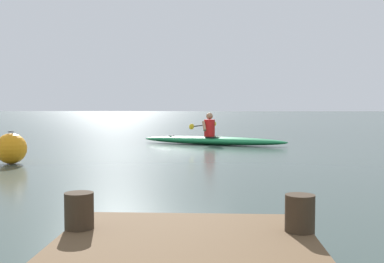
% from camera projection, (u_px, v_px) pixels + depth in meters
% --- Properties ---
extents(ground_plane, '(160.00, 160.00, 0.00)m').
position_uv_depth(ground_plane, '(184.00, 152.00, 12.50)').
color(ground_plane, '#384742').
extents(kayak, '(4.71, 2.14, 0.26)m').
position_uv_depth(kayak, '(213.00, 140.00, 14.87)').
color(kayak, '#19723F').
rests_on(kayak, ground).
extents(kayaker, '(0.83, 2.32, 0.75)m').
position_uv_depth(kayaker, '(209.00, 126.00, 14.89)').
color(kayaker, red).
rests_on(kayaker, kayak).
extents(mooring_buoy_white_far, '(0.66, 0.66, 0.70)m').
position_uv_depth(mooring_buoy_white_far, '(11.00, 149.00, 10.03)').
color(mooring_buoy_white_far, orange).
rests_on(mooring_buoy_white_far, ground).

